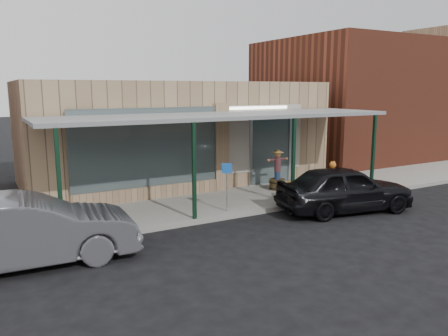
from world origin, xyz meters
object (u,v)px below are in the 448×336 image
barrel_pumpkin (289,191)px  car_grey (26,231)px  barrel_scarecrow (277,176)px  handicap_sign (227,180)px  parked_sedan (345,189)px

barrel_pumpkin → car_grey: bearing=-169.2°
barrel_scarecrow → car_grey: (-8.97, -2.88, 0.13)m
barrel_pumpkin → handicap_sign: handicap_sign is taller
parked_sedan → car_grey: 9.41m
barrel_scarecrow → handicap_sign: bearing=-143.2°
barrel_scarecrow → car_grey: size_ratio=0.32×
car_grey → parked_sedan: bearing=-88.2°
barrel_pumpkin → handicap_sign: (-2.74, -0.41, 0.75)m
handicap_sign → parked_sedan: handicap_sign is taller
barrel_scarecrow → barrel_pumpkin: (-0.40, -1.25, -0.30)m
barrel_pumpkin → handicap_sign: size_ratio=0.43×
barrel_scarecrow → barrel_pumpkin: barrel_scarecrow is taller
handicap_sign → parked_sedan: size_ratio=0.32×
barrel_scarecrow → parked_sedan: 3.11m
barrel_scarecrow → handicap_sign: size_ratio=1.03×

